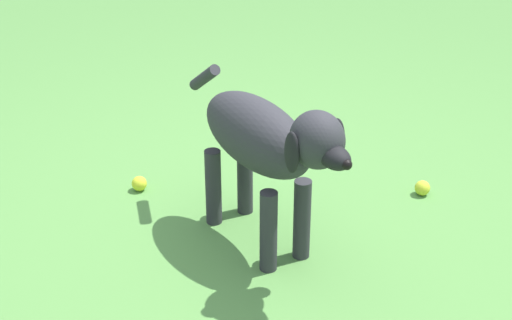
% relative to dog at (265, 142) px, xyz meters
% --- Properties ---
extents(ground, '(14.00, 14.00, 0.00)m').
position_rel_dog_xyz_m(ground, '(-0.03, -0.08, -0.44)').
color(ground, '#548C42').
extents(dog, '(0.53, 0.90, 0.67)m').
position_rel_dog_xyz_m(dog, '(0.00, 0.00, 0.00)').
color(dog, '#2D2D33').
rests_on(dog, ground).
extents(tennis_ball_1, '(0.07, 0.07, 0.07)m').
position_rel_dog_xyz_m(tennis_ball_1, '(0.49, -0.48, -0.41)').
color(tennis_ball_1, yellow).
rests_on(tennis_ball_1, ground).
extents(tennis_ball_2, '(0.07, 0.07, 0.07)m').
position_rel_dog_xyz_m(tennis_ball_2, '(-0.72, -0.32, -0.41)').
color(tennis_ball_2, '#C6D232').
rests_on(tennis_ball_2, ground).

